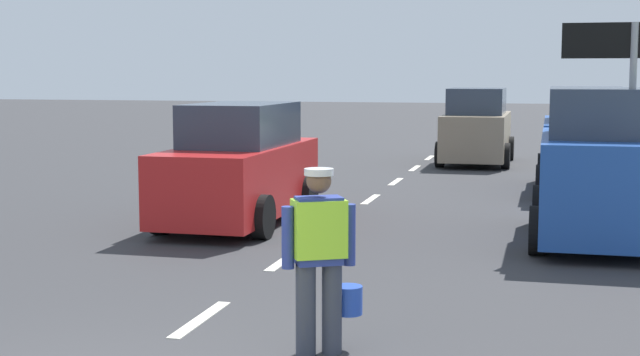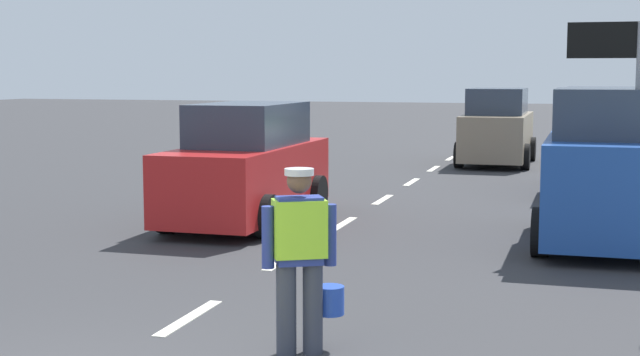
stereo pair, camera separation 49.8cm
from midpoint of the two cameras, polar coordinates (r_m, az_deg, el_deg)
The scene contains 8 objects.
ground_plane at distance 26.99m, azimuth 6.49°, elevation 1.32°, with size 96.00×96.00×0.00m, color #333335.
lane_center_line at distance 31.14m, azimuth 7.54°, elevation 2.02°, with size 0.14×46.40×0.01m.
road_worker at distance 8.01m, azimuth -1.71°, elevation -4.66°, with size 0.65×0.59×1.67m.
lane_direction_sign at distance 13.36m, azimuth 17.09°, elevation 5.97°, with size 1.16×0.11×3.20m.
car_oncoming_lead at distance 15.10m, azimuth -6.04°, elevation 0.64°, with size 1.87×4.23×1.99m.
car_outgoing_far at distance 25.16m, azimuth 9.29°, elevation 3.08°, with size 1.93×3.98×2.08m.
car_parked_far at distance 19.66m, azimuth 15.69°, elevation 2.12°, with size 1.95×4.22×2.20m.
car_parked_curbside at distance 13.82m, azimuth 16.12°, elevation 0.40°, with size 1.87×3.84×2.28m.
Camera 1 is at (3.39, -5.69, 2.51)m, focal length 50.73 mm.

